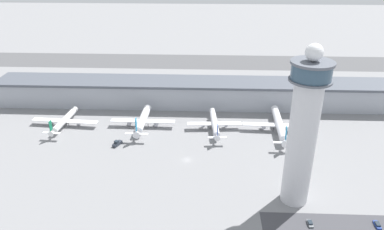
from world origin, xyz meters
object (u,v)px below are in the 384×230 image
airplane_gate_bravo (142,121)px  airplane_gate_delta (279,125)px  airplane_gate_alpha (64,121)px  car_green_van (310,223)px  airplane_gate_charlie (215,123)px  control_tower (303,129)px  service_truck_catering (117,144)px  service_truck_fuel (295,141)px  car_white_wagon (377,225)px

airplane_gate_bravo → airplane_gate_delta: size_ratio=0.84×
airplane_gate_alpha → car_green_van: 148.93m
airplane_gate_charlie → airplane_gate_bravo: bearing=178.2°
airplane_gate_delta → airplane_gate_bravo: bearing=178.3°
control_tower → service_truck_catering: size_ratio=10.08×
airplane_gate_bravo → airplane_gate_charlie: bearing=-1.8°
airplane_gate_charlie → control_tower: bearing=-62.3°
control_tower → service_truck_fuel: bearing=77.5°
control_tower → airplane_gate_bravo: size_ratio=1.78×
airplane_gate_alpha → car_green_van: (125.78, -79.69, -3.13)m
airplane_gate_alpha → airplane_gate_bravo: airplane_gate_bravo is taller
control_tower → car_white_wagon: control_tower is taller
airplane_gate_alpha → airplane_gate_bravo: 46.76m
airplane_gate_charlie → airplane_gate_delta: 37.25m
airplane_gate_alpha → service_truck_catering: bearing=-30.2°
airplane_gate_alpha → service_truck_fuel: airplane_gate_alpha is taller
airplane_gate_delta → car_white_wagon: (25.34, -77.68, -3.97)m
service_truck_catering → car_white_wagon: (115.52, -58.20, -0.49)m
service_truck_fuel → airplane_gate_bravo: bearing=169.9°
airplane_gate_alpha → airplane_gate_delta: bearing=-0.8°
airplane_gate_charlie → airplane_gate_delta: (37.23, -1.07, 0.49)m
airplane_gate_charlie → car_white_wagon: airplane_gate_charlie is taller
car_white_wagon → airplane_gate_alpha: bearing=152.4°
airplane_gate_bravo → airplane_gate_charlie: size_ratio=1.03×
airplane_gate_alpha → car_green_van: airplane_gate_alpha is taller
service_truck_catering → service_truck_fuel: bearing=3.8°
airplane_gate_alpha → service_truck_catering: 42.12m
airplane_gate_charlie → airplane_gate_delta: size_ratio=0.81×
service_truck_fuel → car_white_wagon: 67.22m
control_tower → airplane_gate_bravo: (-75.73, 64.63, -29.80)m
airplane_gate_delta → control_tower: bearing=-93.7°
control_tower → airplane_gate_alpha: (-122.48, 63.95, -30.52)m
airplane_gate_delta → service_truck_catering: airplane_gate_delta is taller
airplane_gate_bravo → service_truck_fuel: airplane_gate_bravo is taller
airplane_gate_delta → service_truck_catering: bearing=-167.8°
airplane_gate_alpha → service_truck_fuel: size_ratio=5.66×
airplane_gate_alpha → control_tower: bearing=-27.6°
airplane_gate_delta → airplane_gate_alpha: bearing=179.2°
service_truck_catering → service_truck_fuel: size_ratio=0.95×
airplane_gate_bravo → service_truck_fuel: bearing=-10.1°
service_truck_fuel → car_green_van: size_ratio=1.62×
service_truck_fuel → car_green_van: (-7.62, -64.96, -0.55)m
airplane_gate_bravo → service_truck_fuel: 88.08m
control_tower → car_green_van: control_tower is taller
car_white_wagon → service_truck_catering: bearing=153.3°
airplane_gate_charlie → service_truck_fuel: size_ratio=5.22×
airplane_gate_bravo → airplane_gate_delta: airplane_gate_bravo is taller
service_truck_catering → car_white_wagon: bearing=-26.7°
control_tower → airplane_gate_delta: bearing=86.3°
airplane_gate_alpha → car_white_wagon: airplane_gate_alpha is taller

